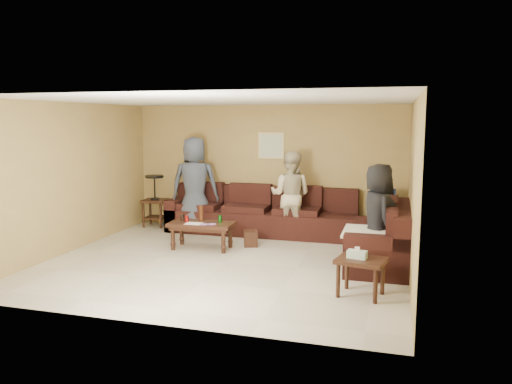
# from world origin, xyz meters

# --- Properties ---
(room) EXTENTS (5.60, 5.50, 2.50)m
(room) POSITION_xyz_m (0.00, 0.00, 1.66)
(room) COLOR #BBB59E
(room) RESTS_ON ground
(sectional_sofa) EXTENTS (4.65, 2.90, 0.97)m
(sectional_sofa) POSITION_xyz_m (0.81, 1.52, 0.33)
(sectional_sofa) COLOR black
(sectional_sofa) RESTS_ON ground
(coffee_table) EXTENTS (1.12, 0.59, 0.74)m
(coffee_table) POSITION_xyz_m (-0.67, 0.65, 0.39)
(coffee_table) COLOR #321910
(coffee_table) RESTS_ON ground
(end_table_left) EXTENTS (0.51, 0.51, 1.07)m
(end_table_left) POSITION_xyz_m (-2.29, 2.11, 0.56)
(end_table_left) COLOR #321910
(end_table_left) RESTS_ON ground
(side_table_right) EXTENTS (0.67, 0.59, 0.63)m
(side_table_right) POSITION_xyz_m (2.13, -0.97, 0.42)
(side_table_right) COLOR #321910
(side_table_right) RESTS_ON ground
(waste_bin) EXTENTS (0.30, 0.30, 0.28)m
(waste_bin) POSITION_xyz_m (0.10, 1.04, 0.14)
(waste_bin) COLOR #321910
(waste_bin) RESTS_ON ground
(wall_art) EXTENTS (0.52, 0.04, 0.52)m
(wall_art) POSITION_xyz_m (0.10, 2.48, 1.70)
(wall_art) COLOR #CDBA80
(wall_art) RESTS_ON ground
(person_left) EXTENTS (1.04, 0.80, 1.89)m
(person_left) POSITION_xyz_m (-1.28, 1.85, 0.94)
(person_left) COLOR #333A48
(person_left) RESTS_ON ground
(person_middle) EXTENTS (0.84, 0.67, 1.64)m
(person_middle) POSITION_xyz_m (0.64, 1.85, 0.82)
(person_middle) COLOR #BCAF8C
(person_middle) RESTS_ON ground
(person_right) EXTENTS (0.74, 0.90, 1.57)m
(person_right) POSITION_xyz_m (2.28, 0.35, 0.79)
(person_right) COLOR black
(person_right) RESTS_ON ground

